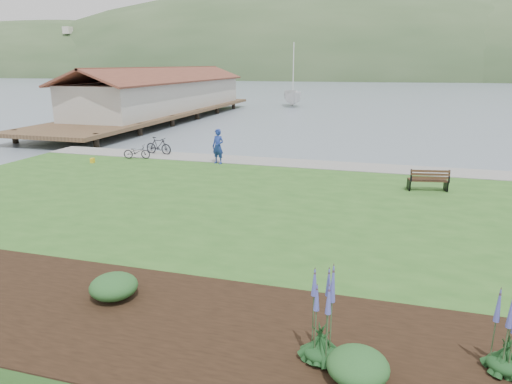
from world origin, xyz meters
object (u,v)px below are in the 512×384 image
(person, at_px, (218,143))
(bicycle_a, at_px, (137,152))
(park_bench, at_px, (429,180))
(sailboat, at_px, (293,106))

(person, distance_m, bicycle_a, 5.08)
(park_bench, distance_m, sailboat, 45.17)
(park_bench, height_order, sailboat, sailboat)
(person, relative_size, bicycle_a, 1.46)
(person, height_order, bicycle_a, person)
(park_bench, relative_size, person, 0.76)
(park_bench, height_order, person, person)
(sailboat, bearing_deg, bicycle_a, -109.03)
(person, bearing_deg, sailboat, 110.42)
(bicycle_a, bearing_deg, sailboat, -16.41)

